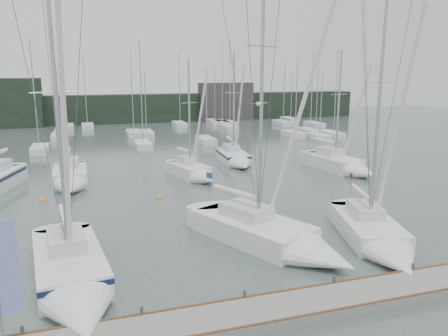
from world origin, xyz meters
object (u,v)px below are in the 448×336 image
Objects in this scene: sailboat_mid_b at (70,180)px; sailboat_mid_d at (236,159)px; sailboat_mid_c at (195,173)px; buoy_a at (159,198)px; dock_banner at (4,276)px; sailboat_near_center at (283,240)px; sailboat_near_right at (379,240)px; buoy_c at (42,201)px; sailboat_mid_e at (344,166)px; sailboat_near_left at (73,280)px.

sailboat_mid_b is 1.07× the size of sailboat_mid_d.
buoy_a is (-3.90, -4.77, -0.54)m from sailboat_mid_c.
dock_banner is at bearing -113.49° from buoy_a.
sailboat_near_right is (4.84, -1.33, -0.05)m from sailboat_near_center.
sailboat_near_right is at bearing -50.23° from sailboat_mid_b.
buoy_c is (-1.87, -3.42, -0.60)m from sailboat_mid_b.
sailboat_near_center is 3.90× the size of dock_banner.
sailboat_mid_c is (-5.45, 17.57, 0.02)m from sailboat_near_right.
sailboat_mid_d is 13.18m from buoy_a.
sailboat_mid_b reaches higher than sailboat_mid_e.
buoy_c is (-25.61, -1.19, -0.59)m from sailboat_mid_e.
sailboat_near_left is at bearing 162.79° from sailboat_near_center.
buoy_a is at bearing -130.88° from sailboat_mid_d.
sailboat_near_left is 1.19× the size of sailboat_mid_d.
sailboat_near_left reaches higher than dock_banner.
sailboat_mid_e is at bearing -33.34° from sailboat_mid_d.
sailboat_near_left is 27.07× the size of buoy_c.
sailboat_near_center is 19.56m from sailboat_mid_e.
sailboat_near_right is 23.94m from sailboat_mid_b.
sailboat_near_left reaches higher than sailboat_mid_d.
sailboat_near_center is 18.42m from buoy_c.
sailboat_near_left is 20.04m from sailboat_mid_c.
dock_banner is (-1.20, -22.47, 2.45)m from sailboat_mid_b.
dock_banner is (-16.67, -26.48, 2.49)m from sailboat_mid_d.
buoy_a is (-17.51, -3.14, -0.59)m from sailboat_mid_e.
sailboat_mid_d is at bearing 133.65° from sailboat_mid_e.
buoy_c is at bearing 177.99° from sailboat_mid_c.
sailboat_mid_c is 7.06m from sailboat_mid_d.
sailboat_near_center reaches higher than buoy_c.
dock_banner is at bearing -93.90° from sailboat_mid_b.
sailboat_near_right is at bearing -53.86° from buoy_a.
sailboat_mid_d is 10.36m from sailboat_mid_e.
sailboat_near_right is 1.23× the size of sailboat_mid_e.
buoy_a is (-4.51, 11.47, -0.57)m from sailboat_near_center.
sailboat_mid_b is at bearing 161.35° from sailboat_mid_c.
sailboat_near_left is 18.20m from sailboat_mid_b.
buoy_c is at bearing 81.58° from dock_banner.
sailboat_near_left is 5.24m from dock_banner.
sailboat_mid_d is 18.87m from buoy_c.
sailboat_mid_c is 20.47× the size of buoy_a.
sailboat_mid_c is at bearing 163.85° from sailboat_mid_e.
sailboat_near_center is at bearing -141.01° from sailboat_mid_e.
dock_banner reaches higher than buoy_c.
sailboat_near_right is 1.34× the size of sailboat_mid_c.
buoy_a is at bearing 56.09° from dock_banner.
sailboat_mid_b is (-15.58, 18.17, 0.08)m from sailboat_near_right.
sailboat_near_right reaches higher than sailboat_mid_b.
buoy_a is at bearing 142.53° from sailboat_near_right.
sailboat_mid_d is 1.00× the size of sailboat_mid_e.
sailboat_near_left reaches higher than buoy_c.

